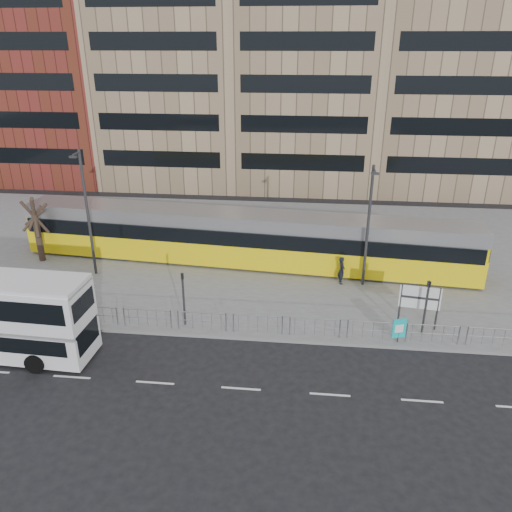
# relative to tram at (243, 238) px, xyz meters

# --- Properties ---
(ground) EXTENTS (120.00, 120.00, 0.00)m
(ground) POSITION_rel_tram_xyz_m (-0.38, -9.50, -1.99)
(ground) COLOR black
(ground) RESTS_ON ground
(plaza) EXTENTS (64.00, 24.00, 0.15)m
(plaza) POSITION_rel_tram_xyz_m (-0.38, 2.50, -1.92)
(plaza) COLOR slate
(plaza) RESTS_ON ground
(kerb) EXTENTS (64.00, 0.25, 0.17)m
(kerb) POSITION_rel_tram_xyz_m (-0.38, -9.45, -1.92)
(kerb) COLOR gray
(kerb) RESTS_ON ground
(building_row) EXTENTS (70.40, 18.40, 31.20)m
(building_row) POSITION_rel_tram_xyz_m (1.16, 24.77, 10.92)
(building_row) COLOR maroon
(building_row) RESTS_ON ground
(pedestrian_barrier) EXTENTS (32.07, 0.07, 1.10)m
(pedestrian_barrier) POSITION_rel_tram_xyz_m (1.62, -9.00, -1.01)
(pedestrian_barrier) COLOR #999CA2
(pedestrian_barrier) RESTS_ON plaza
(road_markings) EXTENTS (62.00, 0.12, 0.01)m
(road_markings) POSITION_rel_tram_xyz_m (0.62, -13.50, -1.99)
(road_markings) COLOR white
(road_markings) RESTS_ON ground
(tram) EXTENTS (31.27, 5.65, 3.67)m
(tram) POSITION_rel_tram_xyz_m (0.00, 0.00, 0.00)
(tram) COLOR yellow
(tram) RESTS_ON plaza
(station_sign) EXTENTS (2.13, 0.38, 2.46)m
(station_sign) POSITION_rel_tram_xyz_m (10.41, -7.52, -0.14)
(station_sign) COLOR #2D2D30
(station_sign) RESTS_ON plaza
(ad_panel) EXTENTS (0.72, 0.26, 1.37)m
(ad_panel) POSITION_rel_tram_xyz_m (9.20, -9.10, -1.04)
(ad_panel) COLOR #2D2D30
(ad_panel) RESTS_ON plaza
(pedestrian) EXTENTS (0.52, 0.71, 1.82)m
(pedestrian) POSITION_rel_tram_xyz_m (6.61, -2.52, -0.93)
(pedestrian) COLOR black
(pedestrian) RESTS_ON plaza
(traffic_light_west) EXTENTS (0.22, 0.24, 3.10)m
(traffic_light_west) POSITION_rel_tram_xyz_m (-2.13, -8.55, 0.13)
(traffic_light_west) COLOR #2D2D30
(traffic_light_west) RESTS_ON plaza
(traffic_light_east) EXTENTS (0.21, 0.23, 3.10)m
(traffic_light_east) POSITION_rel_tram_xyz_m (10.61, -8.14, 0.13)
(traffic_light_east) COLOR #2D2D30
(traffic_light_east) RESTS_ON plaza
(lamp_post_west) EXTENTS (0.45, 1.04, 8.32)m
(lamp_post_west) POSITION_rel_tram_xyz_m (-9.61, -2.84, 2.69)
(lamp_post_west) COLOR #2D2D30
(lamp_post_west) RESTS_ON plaza
(lamp_post_east) EXTENTS (0.45, 1.04, 7.72)m
(lamp_post_east) POSITION_rel_tram_xyz_m (8.00, -2.60, 2.39)
(lamp_post_east) COLOR #2D2D30
(lamp_post_east) RESTS_ON plaza
(bare_tree) EXTENTS (4.69, 4.69, 6.93)m
(bare_tree) POSITION_rel_tram_xyz_m (-14.25, -1.08, 2.95)
(bare_tree) COLOR #2F201A
(bare_tree) RESTS_ON plaza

